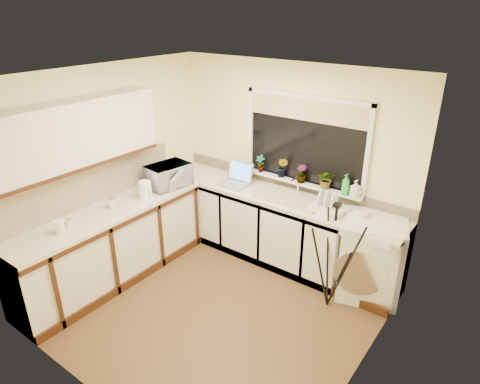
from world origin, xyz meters
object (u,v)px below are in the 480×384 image
at_px(kettle, 145,190).
at_px(soap_bottle_clear, 356,189).
at_px(dish_rack, 329,208).
at_px(plant_d, 327,179).
at_px(laptop, 237,178).
at_px(tripod, 332,257).
at_px(glass_jug, 60,227).
at_px(plant_a, 260,164).
at_px(cup_left, 67,223).
at_px(microwave, 168,176).
at_px(washing_machine, 371,258).
at_px(soap_bottle_green, 346,184).
at_px(plant_b, 282,167).
at_px(steel_jar, 112,203).
at_px(plant_c, 301,174).
at_px(cup_back, 362,213).

distance_m(kettle, soap_bottle_clear, 2.45).
relative_size(dish_rack, plant_d, 1.70).
height_order(laptop, tripod, tripod).
height_order(kettle, dish_rack, kettle).
height_order(glass_jug, plant_d, plant_d).
relative_size(glass_jug, soap_bottle_clear, 0.72).
distance_m(kettle, plant_a, 1.48).
relative_size(kettle, cup_left, 2.27).
bearing_deg(kettle, cup_left, -96.56).
bearing_deg(dish_rack, microwave, -157.89).
xyz_separation_m(washing_machine, plant_d, (-0.70, 0.20, 0.70)).
xyz_separation_m(dish_rack, soap_bottle_clear, (0.21, 0.22, 0.22)).
xyz_separation_m(dish_rack, soap_bottle_green, (0.09, 0.21, 0.24)).
height_order(washing_machine, cup_left, cup_left).
bearing_deg(soap_bottle_green, plant_d, 173.09).
height_order(washing_machine, kettle, kettle).
bearing_deg(microwave, dish_rack, -65.02).
bearing_deg(soap_bottle_clear, soap_bottle_green, -176.55).
bearing_deg(soap_bottle_green, plant_b, 178.26).
relative_size(laptop, soap_bottle_green, 1.54).
bearing_deg(dish_rack, steel_jar, -139.34).
distance_m(glass_jug, plant_c, 2.75).
bearing_deg(plant_a, laptop, -139.17).
bearing_deg(plant_c, cup_back, -10.94).
bearing_deg(plant_b, plant_a, -176.35).
height_order(washing_machine, cup_back, cup_back).
bearing_deg(soap_bottle_clear, microwave, -159.89).
bearing_deg(tripod, microwave, 174.42).
relative_size(plant_b, plant_c, 1.15).
bearing_deg(cup_left, plant_a, 66.47).
bearing_deg(steel_jar, tripod, 22.93).
relative_size(kettle, tripod, 0.16).
bearing_deg(plant_c, plant_b, 177.14).
height_order(soap_bottle_clear, cup_left, soap_bottle_clear).
xyz_separation_m(laptop, kettle, (-0.61, -1.01, 0.03)).
height_order(cup_back, cup_left, cup_back).
bearing_deg(cup_back, washing_machine, -6.68).
distance_m(dish_rack, microwave, 2.04).
xyz_separation_m(tripod, soap_bottle_clear, (-0.07, 0.65, 0.53)).
bearing_deg(plant_b, soap_bottle_green, -1.74).
xyz_separation_m(laptop, dish_rack, (1.31, -0.02, -0.04)).
xyz_separation_m(washing_machine, cup_back, (-0.17, 0.02, 0.49)).
bearing_deg(soap_bottle_green, glass_jug, -131.79).
relative_size(kettle, dish_rack, 0.52).
relative_size(plant_b, cup_left, 2.87).
height_order(laptop, plant_b, plant_b).
xyz_separation_m(glass_jug, soap_bottle_clear, (2.17, 2.31, 0.18)).
bearing_deg(laptop, cup_back, 0.78).
xyz_separation_m(laptop, cup_back, (1.68, 0.04, -0.02)).
height_order(washing_machine, laptop, laptop).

